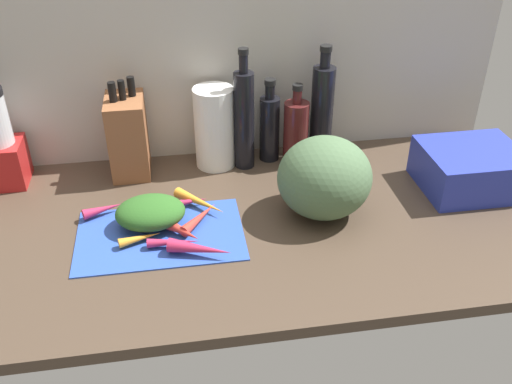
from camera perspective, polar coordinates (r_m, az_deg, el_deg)
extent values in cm
cube|color=#47382B|center=(147.65, -2.17, -3.22)|extent=(170.00, 80.00, 3.00)
cube|color=#BCB7AD|center=(167.27, -4.14, 13.39)|extent=(170.00, 3.00, 60.00)
cube|color=#2D51B7|center=(142.66, -9.61, -4.24)|extent=(41.04, 26.18, 0.80)
cone|color=red|center=(144.15, -5.70, -2.57)|extent=(11.01, 12.76, 2.84)
cone|color=orange|center=(139.75, -11.63, -4.58)|extent=(10.40, 4.88, 2.32)
cone|color=#B2264C|center=(150.77, -6.86, -0.99)|extent=(10.43, 3.94, 2.48)
cone|color=#B2264C|center=(151.77, -15.18, -1.70)|extent=(10.52, 6.20, 2.79)
cone|color=red|center=(139.76, -7.41, -3.92)|extent=(9.40, 9.77, 3.05)
cone|color=red|center=(145.76, -10.10, -2.64)|extent=(14.04, 5.54, 2.36)
cone|color=#B2264C|center=(133.36, -5.67, -5.72)|extent=(15.46, 8.59, 3.50)
cone|color=orange|center=(149.93, -5.67, -1.01)|extent=(13.41, 13.53, 2.92)
cone|color=#B2264C|center=(137.14, -8.33, -5.02)|extent=(12.53, 3.40, 2.28)
cone|color=orange|center=(147.17, -10.97, -2.28)|extent=(13.76, 3.89, 2.70)
ellipsoid|color=#2D6023|center=(143.93, -10.58, -1.98)|extent=(17.43, 13.41, 7.37)
ellipsoid|color=#4C6B47|center=(144.51, 6.91, 1.43)|extent=(24.18, 23.02, 21.28)
cube|color=brown|center=(166.02, -12.74, 5.50)|extent=(10.58, 15.39, 22.80)
cylinder|color=black|center=(159.29, -14.27, 9.73)|extent=(2.14, 2.14, 5.50)
cylinder|color=black|center=(159.96, -13.36, 9.95)|extent=(1.93, 1.93, 5.50)
cylinder|color=black|center=(161.86, -12.45, 10.34)|extent=(2.14, 2.14, 5.50)
cube|color=red|center=(173.87, -24.09, 2.67)|extent=(12.12, 12.12, 12.50)
cylinder|color=white|center=(165.75, -4.20, 6.47)|extent=(11.65, 11.65, 24.16)
cylinder|color=black|center=(163.57, -1.20, 7.13)|extent=(5.84, 5.84, 29.05)
cylinder|color=black|center=(156.94, -1.27, 12.80)|extent=(2.56, 2.56, 5.27)
cylinder|color=black|center=(155.81, -1.29, 13.99)|extent=(2.94, 2.94, 1.60)
cylinder|color=black|center=(169.54, 1.37, 6.35)|extent=(6.00, 6.00, 19.71)
cylinder|color=black|center=(164.60, 1.42, 10.07)|extent=(2.88, 2.88, 4.18)
cylinder|color=black|center=(163.51, 1.43, 11.01)|extent=(3.31, 3.31, 1.60)
cylinder|color=#471919|center=(167.91, 4.02, 5.91)|extent=(7.39, 7.39, 19.25)
cylinder|color=#471919|center=(163.02, 4.18, 9.57)|extent=(2.63, 2.63, 4.05)
cylinder|color=black|center=(161.93, 4.22, 10.48)|extent=(3.03, 3.03, 1.60)
cylinder|color=black|center=(169.66, 6.62, 7.80)|extent=(6.68, 6.68, 28.56)
cylinder|color=black|center=(163.42, 7.00, 13.11)|extent=(3.01, 3.01, 4.76)
cylinder|color=black|center=(162.40, 7.07, 14.17)|extent=(3.46, 3.46, 1.60)
cube|color=#2838AD|center=(167.76, 20.74, 2.21)|extent=(26.49, 22.81, 11.66)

